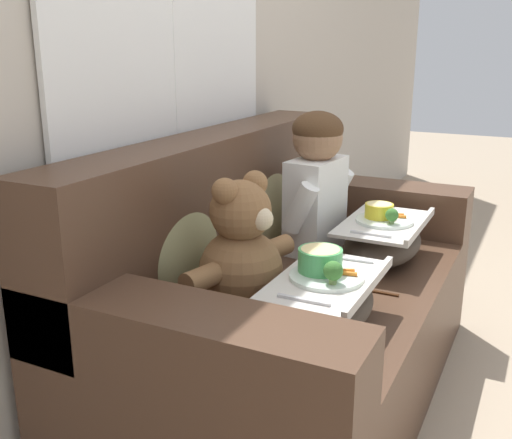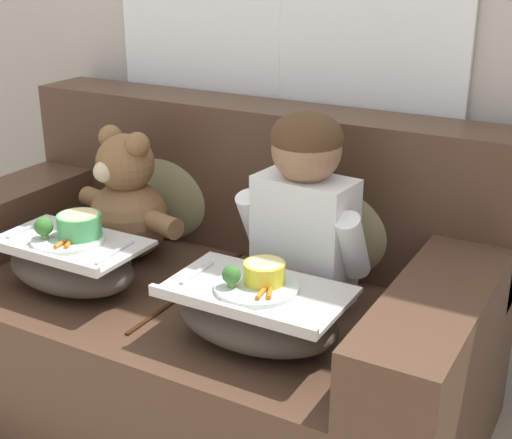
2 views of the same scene
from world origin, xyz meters
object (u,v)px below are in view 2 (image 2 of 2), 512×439
at_px(couch, 213,307).
at_px(lap_tray_teddy, 71,261).
at_px(lap_tray_child, 256,313).
at_px(teddy_bear, 127,204).
at_px(throw_pillow_behind_teddy, 167,183).
at_px(child_figure, 305,201).
at_px(throw_pillow_behind_child, 335,214).

xyz_separation_m(couch, lap_tray_teddy, (-0.31, -0.28, 0.20)).
height_order(lap_tray_child, lap_tray_teddy, lap_tray_teddy).
bearing_deg(teddy_bear, throw_pillow_behind_teddy, 89.64).
relative_size(lap_tray_child, lap_tray_teddy, 1.04).
height_order(child_figure, teddy_bear, child_figure).
relative_size(throw_pillow_behind_teddy, child_figure, 0.73).
relative_size(throw_pillow_behind_child, lap_tray_child, 0.91).
bearing_deg(throw_pillow_behind_child, teddy_bear, -160.72).
height_order(couch, throw_pillow_behind_child, couch).
bearing_deg(teddy_bear, lap_tray_child, -23.18).
height_order(teddy_bear, lap_tray_child, teddy_bear).
distance_m(throw_pillow_behind_child, child_figure, 0.24).
xyz_separation_m(throw_pillow_behind_teddy, lap_tray_child, (0.62, -0.48, -0.11)).
bearing_deg(teddy_bear, couch, 2.05).
relative_size(teddy_bear, lap_tray_child, 1.01).
distance_m(child_figure, lap_tray_teddy, 0.71).
bearing_deg(lap_tray_child, throw_pillow_behind_teddy, 142.06).
relative_size(throw_pillow_behind_teddy, teddy_bear, 0.87).
bearing_deg(throw_pillow_behind_teddy, child_figure, -18.93).
relative_size(couch, throw_pillow_behind_child, 4.08).
height_order(throw_pillow_behind_child, lap_tray_child, throw_pillow_behind_child).
bearing_deg(lap_tray_child, lap_tray_teddy, 179.92).
relative_size(throw_pillow_behind_teddy, lap_tray_teddy, 0.91).
bearing_deg(teddy_bear, throw_pillow_behind_child, 19.28).
bearing_deg(couch, lap_tray_child, -41.81).
xyz_separation_m(couch, throw_pillow_behind_child, (0.31, 0.21, 0.30)).
relative_size(couch, child_figure, 3.09).
relative_size(couch, throw_pillow_behind_teddy, 4.20).
bearing_deg(throw_pillow_behind_child, throw_pillow_behind_teddy, 180.00).
bearing_deg(child_figure, couch, 178.82).
relative_size(child_figure, teddy_bear, 1.19).
relative_size(child_figure, lap_tray_teddy, 1.24).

